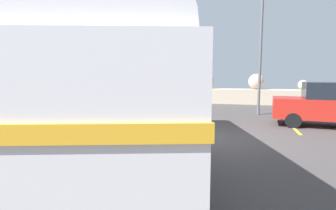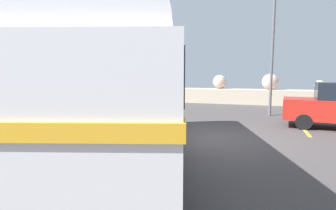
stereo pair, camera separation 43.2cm
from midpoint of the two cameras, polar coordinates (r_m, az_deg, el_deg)
name	(u,v)px [view 2 (the right image)]	position (r m, az deg, el deg)	size (l,w,h in m)	color
ground	(210,139)	(9.13, 10.46, -7.26)	(32.00, 26.00, 0.02)	#45403F
breakwater	(236,94)	(20.67, 15.15, 2.24)	(31.36, 2.32, 2.47)	#B9AB92
vintage_coach	(131,80)	(6.71, -6.21, 5.45)	(4.88, 8.91, 3.70)	black
lamp_post	(274,47)	(14.98, 23.01, 11.54)	(0.98, 0.68, 6.39)	#5B5B60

